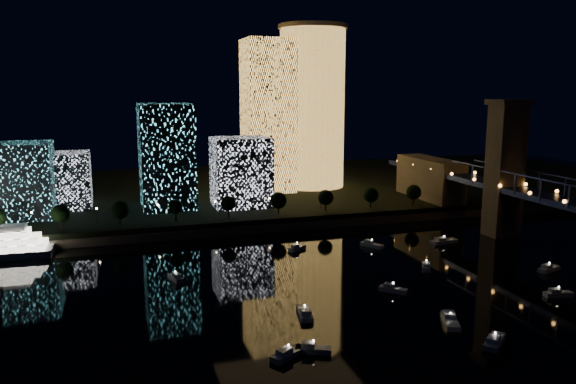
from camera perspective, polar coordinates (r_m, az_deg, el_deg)
name	(u,v)px	position (r m, az deg, el deg)	size (l,w,h in m)	color
ground	(414,302)	(149.08, 12.66, -10.87)	(520.00, 520.00, 0.00)	black
far_bank	(258,189)	(293.03, -3.09, 0.33)	(420.00, 160.00, 5.00)	black
seawall	(307,224)	(220.04, 1.97, -3.29)	(420.00, 6.00, 3.00)	#6B5E4C
tower_cylindrical	(312,107)	(283.18, 2.47, 8.62)	(34.00, 34.00, 79.57)	#FFB951
tower_rectangular	(268,116)	(270.46, -2.03, 7.70)	(22.58, 22.58, 71.85)	#FFB951
midrise_blocks	(137,168)	(238.03, -15.11, 2.35)	(105.68, 39.01, 42.86)	silver
motorboats	(400,286)	(157.30, 11.26, -9.36)	(113.63, 87.10, 2.78)	silver
esplanade_trees	(231,203)	(216.18, -5.84, -1.15)	(166.23, 6.82, 8.91)	black
street_lamps	(215,205)	(221.36, -7.39, -1.29)	(132.70, 0.70, 5.65)	black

